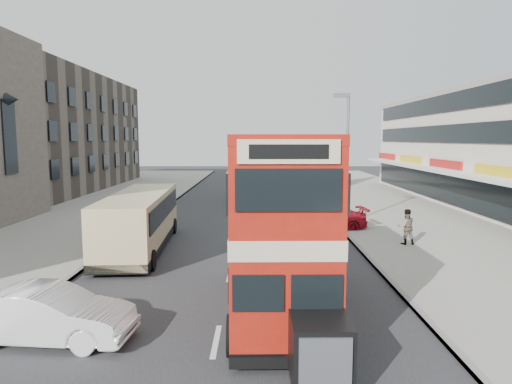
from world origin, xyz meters
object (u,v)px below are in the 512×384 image
(bus_main, at_px, (277,223))
(car_right_b, at_px, (315,208))
(car_left_front, at_px, (49,315))
(pedestrian_near, at_px, (406,226))
(cyclist, at_px, (310,210))
(bus_second, at_px, (275,173))
(car_right_a, at_px, (326,219))
(car_right_c, at_px, (294,191))
(street_lamp, at_px, (346,149))
(coach, at_px, (140,219))

(bus_main, relative_size, car_right_b, 2.13)
(car_left_front, relative_size, pedestrian_near, 2.50)
(cyclist, bearing_deg, bus_second, 106.88)
(pedestrian_near, bearing_deg, car_right_a, -52.10)
(bus_second, xyz_separation_m, car_left_front, (-7.12, -27.35, -1.74))
(car_right_c, height_order, pedestrian_near, pedestrian_near)
(street_lamp, relative_size, car_right_a, 1.70)
(car_right_c, bearing_deg, cyclist, -1.23)
(car_left_front, bearing_deg, bus_second, -9.16)
(car_right_a, bearing_deg, bus_main, -22.39)
(street_lamp, distance_m, car_left_front, 19.82)
(street_lamp, distance_m, pedestrian_near, 6.84)
(car_right_a, bearing_deg, car_left_front, -40.10)
(coach, bearing_deg, bus_main, -54.50)
(car_right_b, distance_m, cyclist, 1.72)
(bus_second, xyz_separation_m, pedestrian_near, (5.89, -16.71, -1.43))
(street_lamp, height_order, coach, street_lamp)
(bus_second, distance_m, car_right_a, 13.02)
(coach, bearing_deg, car_left_front, -92.58)
(street_lamp, xyz_separation_m, bus_main, (-4.80, -13.70, -1.99))
(street_lamp, xyz_separation_m, pedestrian_near, (2.04, -5.36, -3.74))
(car_right_c, bearing_deg, bus_second, -45.97)
(car_left_front, bearing_deg, car_right_b, -20.89)
(car_right_b, height_order, pedestrian_near, pedestrian_near)
(street_lamp, distance_m, bus_main, 14.65)
(street_lamp, bearing_deg, car_right_a, -136.23)
(street_lamp, relative_size, cyclist, 3.87)
(car_left_front, relative_size, car_right_c, 1.13)
(car_right_b, relative_size, cyclist, 2.16)
(car_left_front, height_order, cyclist, cyclist)
(bus_main, relative_size, car_right_a, 2.02)
(coach, relative_size, cyclist, 4.67)
(street_lamp, xyz_separation_m, car_left_front, (-10.98, -16.00, -4.04))
(car_left_front, xyz_separation_m, pedestrian_near, (13.01, 10.64, 0.31))
(bus_main, height_order, bus_second, bus_main)
(car_right_a, xyz_separation_m, car_right_b, (-0.04, 4.66, -0.06))
(bus_second, bearing_deg, bus_main, 89.04)
(coach, height_order, car_right_c, coach)
(bus_main, height_order, car_right_c, bus_main)
(coach, distance_m, pedestrian_near, 13.20)
(bus_second, relative_size, car_right_a, 1.80)
(bus_second, distance_m, coach, 18.73)
(street_lamp, bearing_deg, car_left_front, -124.46)
(coach, distance_m, cyclist, 11.95)
(bus_second, bearing_deg, pedestrian_near, 110.62)
(coach, relative_size, pedestrian_near, 5.46)
(car_left_front, bearing_deg, car_right_c, -11.53)
(bus_main, xyz_separation_m, car_right_a, (3.44, 12.40, -2.10))
(car_left_front, height_order, pedestrian_near, pedestrian_near)
(bus_main, height_order, car_right_a, bus_main)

